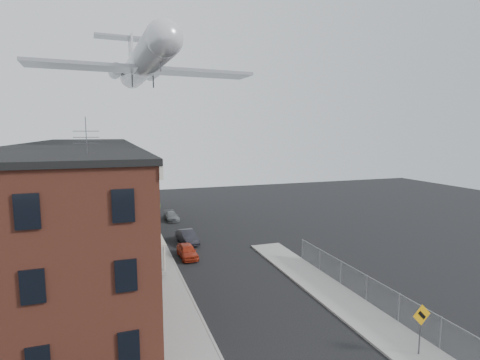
# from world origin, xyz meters

# --- Properties ---
(sidewalk_left) EXTENTS (3.00, 62.00, 0.12)m
(sidewalk_left) POSITION_xyz_m (-5.50, 24.00, 0.06)
(sidewalk_left) COLOR gray
(sidewalk_left) RESTS_ON ground
(sidewalk_right) EXTENTS (3.00, 26.00, 0.12)m
(sidewalk_right) POSITION_xyz_m (5.50, 6.00, 0.06)
(sidewalk_right) COLOR gray
(sidewalk_right) RESTS_ON ground
(curb_left) EXTENTS (0.15, 62.00, 0.14)m
(curb_left) POSITION_xyz_m (-4.05, 24.00, 0.07)
(curb_left) COLOR gray
(curb_left) RESTS_ON ground
(curb_right) EXTENTS (0.15, 26.00, 0.14)m
(curb_right) POSITION_xyz_m (4.05, 6.00, 0.07)
(curb_right) COLOR gray
(curb_right) RESTS_ON ground
(corner_building) EXTENTS (10.31, 12.30, 12.15)m
(corner_building) POSITION_xyz_m (-12.00, 7.00, 5.16)
(corner_building) COLOR black
(corner_building) RESTS_ON ground
(row_house_a) EXTENTS (11.98, 7.00, 10.30)m
(row_house_a) POSITION_xyz_m (-11.96, 16.50, 5.13)
(row_house_a) COLOR slate
(row_house_a) RESTS_ON ground
(row_house_b) EXTENTS (11.98, 7.00, 10.30)m
(row_house_b) POSITION_xyz_m (-11.96, 23.50, 5.13)
(row_house_b) COLOR gray
(row_house_b) RESTS_ON ground
(row_house_c) EXTENTS (11.98, 7.00, 10.30)m
(row_house_c) POSITION_xyz_m (-11.96, 30.50, 5.13)
(row_house_c) COLOR slate
(row_house_c) RESTS_ON ground
(row_house_d) EXTENTS (11.98, 7.00, 10.30)m
(row_house_d) POSITION_xyz_m (-11.96, 37.50, 5.13)
(row_house_d) COLOR gray
(row_house_d) RESTS_ON ground
(row_house_e) EXTENTS (11.98, 7.00, 10.30)m
(row_house_e) POSITION_xyz_m (-11.96, 44.50, 5.13)
(row_house_e) COLOR slate
(row_house_e) RESTS_ON ground
(chainlink_fence) EXTENTS (0.06, 18.06, 1.90)m
(chainlink_fence) POSITION_xyz_m (7.00, 5.00, 1.00)
(chainlink_fence) COLOR gray
(chainlink_fence) RESTS_ON ground
(warning_sign) EXTENTS (1.10, 0.11, 2.80)m
(warning_sign) POSITION_xyz_m (5.60, -1.03, 1.88)
(warning_sign) COLOR #515156
(warning_sign) RESTS_ON ground
(utility_pole) EXTENTS (1.80, 0.26, 9.00)m
(utility_pole) POSITION_xyz_m (-5.60, 18.00, 4.67)
(utility_pole) COLOR black
(utility_pole) RESTS_ON ground
(street_tree) EXTENTS (3.22, 3.20, 5.20)m
(street_tree) POSITION_xyz_m (-5.27, 27.92, 3.45)
(street_tree) COLOR black
(street_tree) RESTS_ON ground
(car_near) EXTENTS (1.61, 3.73, 1.25)m
(car_near) POSITION_xyz_m (-2.67, 17.83, 0.63)
(car_near) COLOR #AA2D15
(car_near) RESTS_ON ground
(car_mid) EXTENTS (1.88, 4.24, 1.35)m
(car_mid) POSITION_xyz_m (-1.80, 22.33, 0.68)
(car_mid) COLOR black
(car_mid) RESTS_ON ground
(car_far) EXTENTS (1.74, 3.90, 1.11)m
(car_far) POSITION_xyz_m (-1.80, 33.01, 0.56)
(car_far) COLOR slate
(car_far) RESTS_ON ground
(airplane) EXTENTS (22.93, 26.18, 7.58)m
(airplane) POSITION_xyz_m (-5.22, 28.09, 18.80)
(airplane) COLOR silver
(airplane) RESTS_ON ground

